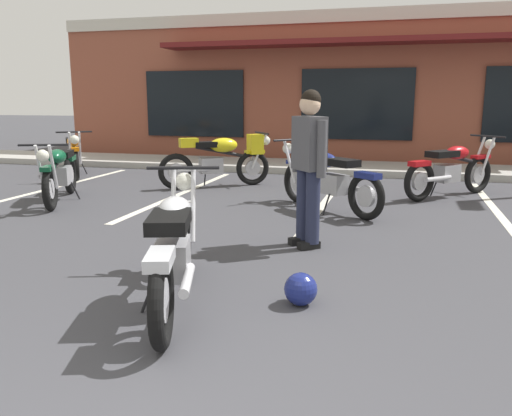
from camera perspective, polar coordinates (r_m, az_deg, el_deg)
name	(u,v)px	position (r m, az deg, el deg)	size (l,w,h in m)	color
ground_plane	(279,263)	(5.20, 2.48, -5.95)	(80.00, 80.00, 0.00)	#3D3D42
sidewalk_kerb	(349,168)	(11.96, 9.99, 4.29)	(22.00, 1.80, 0.14)	#A8A59E
brick_storefront_building	(365,90)	(15.94, 11.68, 12.42)	(15.82, 6.22, 3.67)	brown
painted_stall_lines	(326,200)	(8.44, 7.61, 0.85)	(9.98, 4.80, 0.01)	silver
motorcycle_foreground_classic	(174,247)	(4.11, -8.83, -4.16)	(0.98, 2.05, 0.98)	black
motorcycle_red_sportbike	(221,158)	(9.61, -3.77, 5.42)	(1.81, 1.45, 0.98)	black
motorcycle_black_cruiser	(74,154)	(11.64, -19.07, 5.58)	(1.45, 1.81, 0.98)	black
motorcycle_silver_naked	(451,169)	(9.15, 20.38, 3.98)	(1.61, 1.69, 0.98)	black
motorcycle_blue_standard	(329,179)	(7.60, 7.84, 3.16)	(1.73, 1.56, 0.98)	black
motorcycle_green_cafe_racer	(60,172)	(8.72, -20.45, 3.63)	(1.13, 1.98, 0.98)	black
person_in_shorts_foreground	(309,159)	(5.62, 5.73, 5.25)	(0.47, 0.52, 1.68)	black
helmet_on_pavement	(301,289)	(4.15, 4.86, -8.72)	(0.26, 0.26, 0.26)	navy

